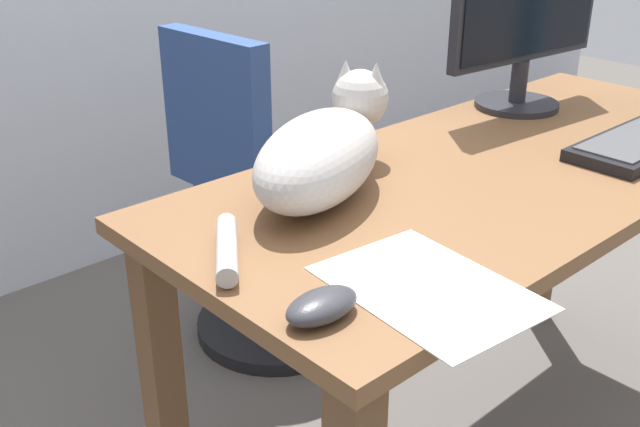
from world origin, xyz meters
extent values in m
cube|color=brown|center=(0.00, 0.00, 0.73)|extent=(1.43, 0.61, 0.03)
cube|color=brown|center=(-0.66, 0.25, 0.36)|extent=(0.06, 0.06, 0.72)
cube|color=brown|center=(0.66, 0.25, 0.36)|extent=(0.06, 0.06, 0.72)
cylinder|color=black|center=(0.01, 0.73, 0.02)|extent=(0.48, 0.48, 0.04)
cylinder|color=black|center=(0.01, 0.73, 0.23)|extent=(0.06, 0.06, 0.46)
cylinder|color=navy|center=(0.01, 0.73, 0.49)|extent=(0.44, 0.44, 0.06)
cube|color=navy|center=(-0.18, 0.72, 0.72)|extent=(0.08, 0.35, 0.40)
cylinder|color=#232328|center=(0.34, 0.20, 0.76)|extent=(0.20, 0.20, 0.01)
cylinder|color=#232328|center=(0.34, 0.20, 0.81)|extent=(0.04, 0.04, 0.10)
ellipsoid|color=#B2ADA8|center=(-0.39, 0.11, 0.82)|extent=(0.40, 0.32, 0.15)
sphere|color=#B2ADA8|center=(-0.20, 0.20, 0.87)|extent=(0.11, 0.11, 0.11)
cone|color=#B2ADA8|center=(-0.21, 0.23, 0.92)|extent=(0.04, 0.04, 0.04)
cone|color=#B2ADA8|center=(-0.18, 0.18, 0.92)|extent=(0.04, 0.04, 0.04)
cylinder|color=#B2ADA8|center=(-0.64, 0.04, 0.77)|extent=(0.13, 0.16, 0.03)
ellipsoid|color=#333338|center=(-0.64, -0.17, 0.77)|extent=(0.11, 0.06, 0.04)
cube|color=white|center=(-0.48, -0.22, 0.75)|extent=(0.24, 0.32, 0.00)
camera|label=1|loc=(-1.20, -0.78, 1.28)|focal=42.14mm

